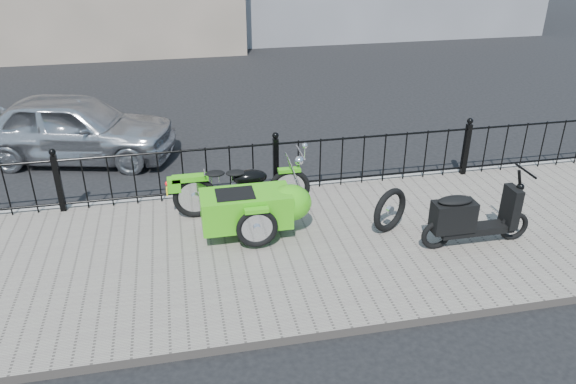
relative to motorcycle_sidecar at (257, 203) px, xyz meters
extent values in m
plane|color=black|center=(0.53, -0.03, -0.59)|extent=(120.00, 120.00, 0.00)
cube|color=slate|center=(0.53, -0.53, -0.53)|extent=(30.00, 3.80, 0.12)
cube|color=gray|center=(0.53, 1.41, -0.53)|extent=(30.00, 0.10, 0.12)
cylinder|color=black|center=(0.53, 1.27, 0.40)|extent=(14.00, 0.04, 0.04)
cylinder|color=black|center=(0.53, 1.27, -0.35)|extent=(14.00, 0.04, 0.04)
cube|color=black|center=(-2.97, 1.27, 0.01)|extent=(0.09, 0.09, 0.96)
sphere|color=black|center=(-2.97, 1.27, 0.55)|extent=(0.11, 0.11, 0.11)
cube|color=black|center=(0.53, 1.27, 0.01)|extent=(0.09, 0.09, 0.96)
sphere|color=black|center=(0.53, 1.27, 0.55)|extent=(0.11, 0.11, 0.11)
cube|color=black|center=(4.03, 1.27, 0.01)|extent=(0.09, 0.09, 0.96)
sphere|color=black|center=(4.03, 1.27, 0.55)|extent=(0.11, 0.11, 0.11)
torus|color=black|center=(0.62, 0.61, -0.13)|extent=(0.69, 0.09, 0.69)
torus|color=black|center=(-0.88, 0.61, -0.13)|extent=(0.69, 0.09, 0.69)
torus|color=black|center=(-0.08, -0.53, -0.13)|extent=(0.60, 0.08, 0.60)
cube|color=gray|center=(-0.13, 0.61, -0.11)|extent=(0.34, 0.22, 0.24)
cylinder|color=black|center=(-0.13, 0.61, -0.18)|extent=(1.40, 0.04, 0.04)
ellipsoid|color=black|center=(-0.01, 0.61, 0.13)|extent=(0.54, 0.29, 0.26)
cylinder|color=silver|center=(0.80, 0.61, 0.49)|extent=(0.03, 0.56, 0.03)
cylinder|color=silver|center=(0.68, 0.61, 0.18)|extent=(0.25, 0.04, 0.59)
sphere|color=silver|center=(0.78, 0.61, 0.35)|extent=(0.15, 0.15, 0.15)
cube|color=#42BE16|center=(0.62, 0.61, 0.20)|extent=(0.36, 0.12, 0.06)
cube|color=#42BE16|center=(-0.93, 0.61, 0.21)|extent=(0.55, 0.16, 0.08)
ellipsoid|color=black|center=(-0.23, 0.61, 0.23)|extent=(0.31, 0.22, 0.08)
ellipsoid|color=black|center=(-0.55, 0.61, 0.25)|extent=(0.31, 0.22, 0.08)
sphere|color=red|center=(-1.28, 0.61, 0.15)|extent=(0.07, 0.07, 0.07)
cube|color=yellow|center=(-1.30, 0.71, -0.03)|extent=(0.02, 0.14, 0.10)
cube|color=#42BE16|center=(-0.18, -0.14, 0.00)|extent=(1.30, 0.62, 0.50)
ellipsoid|color=#42BE16|center=(0.47, -0.14, 0.02)|extent=(0.65, 0.60, 0.54)
cube|color=black|center=(-0.33, -0.14, 0.23)|extent=(0.55, 0.43, 0.06)
cube|color=#42BE16|center=(-0.08, -0.53, 0.16)|extent=(0.34, 0.11, 0.06)
torus|color=black|center=(3.63, -1.02, -0.25)|extent=(0.45, 0.08, 0.45)
torus|color=black|center=(2.42, -1.02, -0.25)|extent=(0.45, 0.08, 0.45)
cube|color=black|center=(3.03, -1.02, -0.23)|extent=(1.10, 0.24, 0.11)
cube|color=black|center=(2.64, -1.02, 0.02)|extent=(0.61, 0.29, 0.44)
ellipsoid|color=black|center=(2.64, -1.02, 0.28)|extent=(0.52, 0.26, 0.10)
cube|color=black|center=(3.52, -1.02, 0.08)|extent=(0.13, 0.33, 0.61)
cylinder|color=black|center=(3.60, -1.02, 0.41)|extent=(0.17, 0.04, 0.49)
cylinder|color=black|center=(3.65, -1.02, 0.63)|extent=(0.03, 0.49, 0.03)
torus|color=black|center=(1.95, -0.40, -0.13)|extent=(0.65, 0.43, 0.70)
imported|color=#B0B1B7|center=(-3.04, 3.71, 0.07)|extent=(4.16, 2.45, 1.33)
camera|label=1|loc=(-1.04, -7.29, 3.87)|focal=35.00mm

